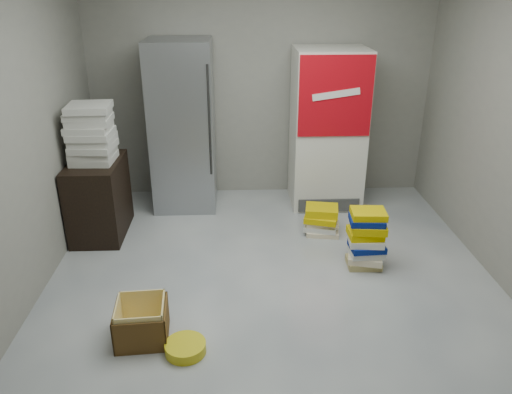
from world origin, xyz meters
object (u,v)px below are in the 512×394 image
object	(u,v)px
wood_shelf	(99,198)
phonebook_stack_main	(366,239)
steel_fridge	(183,126)
cardboard_box	(142,324)
coke_cooler	(327,129)

from	to	relation	value
wood_shelf	phonebook_stack_main	distance (m)	2.73
steel_fridge	phonebook_stack_main	xyz separation A→B (m)	(1.78, -1.53, -0.66)
steel_fridge	cardboard_box	world-z (taller)	steel_fridge
wood_shelf	cardboard_box	world-z (taller)	wood_shelf
wood_shelf	steel_fridge	bearing A→B (deg)	41.31
wood_shelf	phonebook_stack_main	size ratio (longest dim) A/B	1.40
steel_fridge	phonebook_stack_main	bearing A→B (deg)	-40.64
steel_fridge	phonebook_stack_main	world-z (taller)	steel_fridge
wood_shelf	cardboard_box	size ratio (longest dim) A/B	1.98
phonebook_stack_main	cardboard_box	world-z (taller)	phonebook_stack_main
steel_fridge	wood_shelf	distance (m)	1.23
coke_cooler	phonebook_stack_main	xyz separation A→B (m)	(0.13, -1.52, -0.62)
wood_shelf	cardboard_box	xyz separation A→B (m)	(0.70, -1.73, -0.27)
steel_fridge	coke_cooler	bearing A→B (deg)	-0.18
coke_cooler	cardboard_box	bearing A→B (deg)	-125.89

